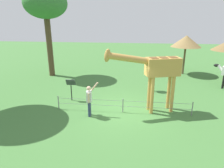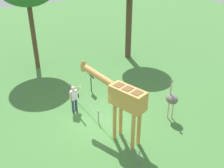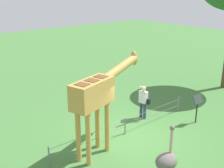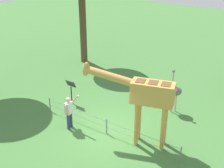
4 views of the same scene
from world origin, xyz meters
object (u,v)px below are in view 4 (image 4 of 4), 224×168
at_px(ostrich, 175,91).
at_px(info_sign, 71,87).
at_px(giraffe, 144,95).
at_px(visitor, 69,111).

distance_m(ostrich, info_sign, 5.29).
xyz_separation_m(ostrich, info_sign, (4.79, 2.22, -0.23)).
relative_size(giraffe, visitor, 2.20).
bearing_deg(info_sign, visitor, 129.58).
bearing_deg(visitor, ostrich, -128.88).
relative_size(visitor, info_sign, 1.32).
bearing_deg(info_sign, giraffe, 169.09).
xyz_separation_m(giraffe, visitor, (3.27, 0.91, -1.37)).
xyz_separation_m(visitor, ostrich, (-3.27, -4.06, 0.27)).
bearing_deg(ostrich, giraffe, 89.97).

